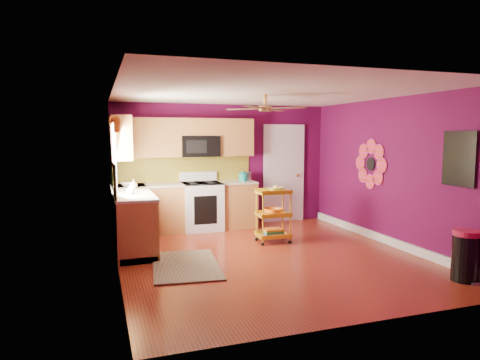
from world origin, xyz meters
name	(u,v)px	position (x,y,z in m)	size (l,w,h in m)	color
ground	(269,256)	(0.00, 0.00, 0.00)	(5.00, 5.00, 0.00)	maroon
room_envelope	(271,151)	(0.03, 0.00, 1.63)	(4.54, 5.04, 2.52)	#510939
lower_cabinets	(164,214)	(-1.35, 1.82, 0.43)	(2.81, 2.31, 0.94)	#9A5E2A
electric_range	(202,206)	(-0.55, 2.17, 0.48)	(0.76, 0.66, 1.13)	white
upper_cabinetry	(165,139)	(-1.24, 2.17, 1.80)	(2.80, 2.30, 1.26)	#9A5E2A
left_window	(114,144)	(-2.22, 1.05, 1.74)	(0.08, 1.35, 1.08)	white
panel_door	(284,174)	(1.35, 2.47, 1.02)	(0.95, 0.11, 2.15)	white
right_wall_art	(406,162)	(2.23, -0.34, 1.44)	(0.04, 2.74, 1.04)	black
ceiling_fan	(265,108)	(0.00, 0.20, 2.29)	(1.01, 1.01, 0.26)	#BF8C3F
shag_rug	(186,265)	(-1.33, -0.08, 0.01)	(0.92, 1.50, 0.02)	black
rolling_cart	(274,213)	(0.41, 0.79, 0.52)	(0.58, 0.43, 1.01)	yellow
trash_can	(466,256)	(1.98, -1.83, 0.33)	(0.41, 0.42, 0.66)	black
teal_kettle	(243,177)	(0.33, 2.20, 1.02)	(0.18, 0.18, 0.21)	#128985
toaster	(245,176)	(0.40, 2.29, 1.03)	(0.22, 0.15, 0.18)	beige
soap_bottle_a	(131,188)	(-1.98, 1.02, 1.03)	(0.08, 0.08, 0.17)	#EA3F72
soap_bottle_b	(134,184)	(-1.89, 1.65, 1.02)	(0.13, 0.13, 0.16)	white
counter_dish	(128,184)	(-1.97, 2.04, 0.97)	(0.27, 0.27, 0.07)	white
counter_cup	(130,191)	(-2.00, 0.93, 0.99)	(0.12, 0.12, 0.09)	white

